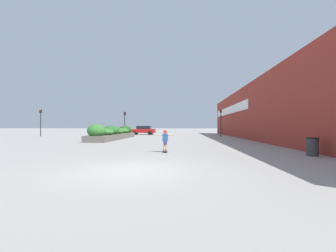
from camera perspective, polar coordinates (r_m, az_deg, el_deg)
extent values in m
plane|color=gray|center=(7.45, -9.94, -11.09)|extent=(300.00, 300.00, 0.00)
cube|color=maroon|center=(25.41, 20.21, 3.41)|extent=(0.60, 42.79, 5.93)
cube|color=white|center=(35.05, 15.09, 3.79)|extent=(0.06, 20.67, 1.07)
cube|color=#605B54|center=(25.94, -13.48, -2.59)|extent=(2.02, 11.95, 0.57)
ellipsoid|color=#33702D|center=(21.19, -17.75, -1.17)|extent=(1.63, 1.47, 1.19)
ellipsoid|color=#33702D|center=(22.87, -16.01, -1.50)|extent=(1.95, 1.80, 0.75)
ellipsoid|color=#286028|center=(24.82, -14.27, -1.12)|extent=(1.74, 1.91, 1.06)
ellipsoid|color=#3D6623|center=(27.09, -12.86, -1.36)|extent=(1.50, 1.50, 0.64)
ellipsoid|color=#33702D|center=(28.93, -11.54, -1.23)|extent=(1.70, 1.69, 0.71)
ellipsoid|color=#234C1E|center=(30.56, -10.83, -0.94)|extent=(1.80, 1.78, 1.04)
cube|color=black|center=(12.33, -0.72, -6.30)|extent=(0.34, 0.80, 0.01)
cylinder|color=beige|center=(12.60, -1.24, -6.43)|extent=(0.07, 0.06, 0.06)
cylinder|color=beige|center=(12.62, -0.40, -6.43)|extent=(0.07, 0.06, 0.06)
cylinder|color=beige|center=(12.07, -1.06, -6.72)|extent=(0.07, 0.06, 0.06)
cylinder|color=beige|center=(12.08, -0.18, -6.71)|extent=(0.07, 0.06, 0.06)
cylinder|color=tan|center=(12.30, -1.01, -5.08)|extent=(0.11, 0.11, 0.51)
cylinder|color=tan|center=(12.31, -0.44, -5.08)|extent=(0.11, 0.11, 0.51)
cube|color=navy|center=(12.30, -0.72, -4.31)|extent=(0.21, 0.18, 0.19)
cube|color=#234C8C|center=(12.28, -0.72, -2.94)|extent=(0.31, 0.19, 0.40)
cylinder|color=tan|center=(12.25, -2.29, -2.23)|extent=(0.39, 0.13, 0.07)
cylinder|color=tan|center=(12.30, 0.84, -2.23)|extent=(0.39, 0.13, 0.07)
sphere|color=tan|center=(12.27, -0.72, -1.61)|extent=(0.17, 0.17, 0.17)
sphere|color=red|center=(12.27, -0.72, -1.48)|extent=(0.19, 0.19, 0.19)
cylinder|color=#38383D|center=(12.82, 32.80, -4.57)|extent=(0.53, 0.53, 0.83)
cylinder|color=black|center=(12.79, 32.80, -2.60)|extent=(0.56, 0.56, 0.05)
cube|color=maroon|center=(38.38, -6.39, -1.23)|extent=(4.17, 1.85, 0.67)
cube|color=black|center=(38.35, -6.14, -0.35)|extent=(2.29, 1.63, 0.51)
cylinder|color=black|center=(37.79, -8.56, -1.76)|extent=(0.63, 0.22, 0.63)
cylinder|color=black|center=(39.50, -8.01, -1.69)|extent=(0.63, 0.22, 0.63)
cylinder|color=black|center=(37.31, -4.68, -1.78)|extent=(0.63, 0.22, 0.63)
cylinder|color=black|center=(39.05, -4.29, -1.70)|extent=(0.63, 0.22, 0.63)
cube|color=maroon|center=(37.81, 28.12, -1.20)|extent=(4.47, 1.94, 0.68)
cube|color=black|center=(37.73, 27.87, -0.27)|extent=(2.46, 1.70, 0.54)
cylinder|color=black|center=(39.23, 29.41, -1.65)|extent=(0.68, 0.22, 0.68)
cylinder|color=black|center=(37.58, 30.62, -1.72)|extent=(0.68, 0.22, 0.68)
cylinder|color=black|center=(38.12, 25.65, -1.70)|extent=(0.68, 0.22, 0.68)
cylinder|color=black|center=(36.42, 26.72, -1.78)|extent=(0.68, 0.22, 0.68)
cylinder|color=black|center=(31.41, -10.93, 0.03)|extent=(0.11, 0.11, 2.97)
cube|color=black|center=(31.46, -10.92, 3.14)|extent=(0.28, 0.20, 0.45)
sphere|color=red|center=(31.35, -10.98, 3.43)|extent=(0.15, 0.15, 0.15)
sphere|color=#2D2823|center=(31.34, -10.98, 3.16)|extent=(0.15, 0.15, 0.15)
sphere|color=#2D2823|center=(31.33, -10.98, 2.88)|extent=(0.15, 0.15, 0.15)
cylinder|color=black|center=(31.24, 13.27, 0.31)|extent=(0.11, 0.11, 3.26)
cube|color=black|center=(31.30, 13.27, 3.71)|extent=(0.28, 0.20, 0.45)
sphere|color=red|center=(31.19, 13.31, 4.00)|extent=(0.15, 0.15, 0.15)
sphere|color=#2D2823|center=(31.18, 13.31, 3.72)|extent=(0.15, 0.15, 0.15)
sphere|color=#2D2823|center=(31.17, 13.31, 3.45)|extent=(0.15, 0.15, 0.15)
cylinder|color=black|center=(36.45, -29.63, 0.29)|extent=(0.11, 0.11, 3.31)
cube|color=black|center=(36.51, -29.62, 3.24)|extent=(0.28, 0.20, 0.45)
sphere|color=red|center=(36.41, -29.73, 3.49)|extent=(0.15, 0.15, 0.15)
sphere|color=#2D2823|center=(36.41, -29.73, 3.25)|extent=(0.15, 0.15, 0.15)
sphere|color=#2D2823|center=(36.40, -29.73, 3.01)|extent=(0.15, 0.15, 0.15)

